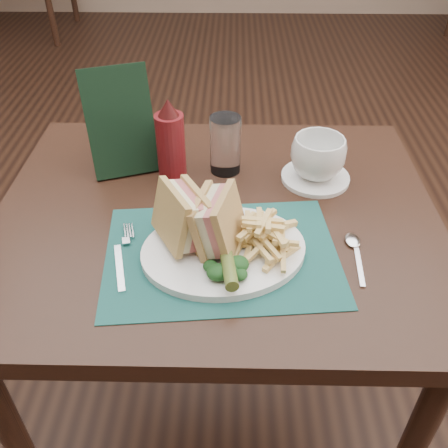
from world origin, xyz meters
name	(u,v)px	position (x,y,z in m)	size (l,w,h in m)	color
floor	(223,289)	(0.00, 0.00, 0.00)	(7.00, 7.00, 0.00)	black
wall_back	(231,13)	(0.00, 3.50, 0.00)	(6.00, 6.00, 0.00)	tan
table_main	(218,330)	(0.00, -0.50, 0.38)	(0.90, 0.75, 0.75)	black
placemat	(222,255)	(0.01, -0.63, 0.75)	(0.42, 0.30, 0.00)	#174B46
plate	(224,250)	(0.02, -0.63, 0.76)	(0.30, 0.24, 0.01)	white
sandwich_half_a	(171,219)	(-0.08, -0.62, 0.82)	(0.06, 0.11, 0.10)	tan
sandwich_half_b	(206,219)	(-0.01, -0.62, 0.82)	(0.06, 0.11, 0.10)	tan
kale_garnish	(230,266)	(0.03, -0.69, 0.78)	(0.11, 0.08, 0.03)	#123315
pickle_spear	(228,262)	(0.03, -0.69, 0.79)	(0.02, 0.02, 0.12)	#4D6024
fries_pile	(261,230)	(0.09, -0.62, 0.80)	(0.18, 0.20, 0.06)	#E9C674
fork	(122,254)	(-0.17, -0.64, 0.76)	(0.03, 0.17, 0.01)	silver
spoon	(357,256)	(0.26, -0.64, 0.76)	(0.03, 0.15, 0.01)	silver
saucer	(315,177)	(0.22, -0.38, 0.76)	(0.15, 0.15, 0.01)	white
coffee_cup	(318,158)	(0.22, -0.38, 0.81)	(0.12, 0.12, 0.09)	white
drinking_glass	(225,145)	(0.02, -0.34, 0.81)	(0.07, 0.07, 0.13)	white
ketchup_bottle	(170,140)	(-0.10, -0.38, 0.84)	(0.06, 0.06, 0.19)	#5C0F13
check_presenter	(120,122)	(-0.21, -0.34, 0.86)	(0.14, 0.02, 0.23)	black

